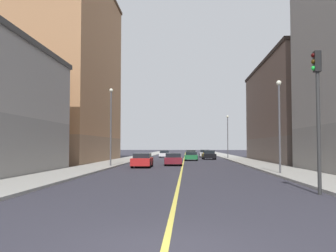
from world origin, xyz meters
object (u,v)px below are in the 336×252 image
(building_right_midblock, at_px, (66,71))
(car_white, at_px, (165,154))
(street_lamp_right_near, at_px, (111,119))
(car_green, at_px, (191,156))
(street_lamp_left_near, at_px, (279,116))
(car_red, at_px, (142,160))
(car_maroon, at_px, (173,159))
(car_yellow, at_px, (191,154))
(building_left_mid, at_px, (302,112))
(traffic_light_left_near, at_px, (318,101))
(car_silver, at_px, (205,154))
(street_lamp_left_far, at_px, (228,132))
(car_black, at_px, (209,155))

(building_right_midblock, relative_size, car_white, 5.55)
(street_lamp_right_near, height_order, car_white, street_lamp_right_near)
(street_lamp_right_near, relative_size, car_green, 1.81)
(street_lamp_left_near, distance_m, car_red, 14.79)
(car_green, relative_size, car_maroon, 1.03)
(car_yellow, bearing_deg, car_white, -175.91)
(building_left_mid, distance_m, traffic_light_left_near, 35.22)
(car_white, distance_m, car_maroon, 29.52)
(car_silver, relative_size, car_red, 1.04)
(building_left_mid, height_order, street_lamp_left_far, building_left_mid)
(building_right_midblock, height_order, street_lamp_left_near, building_right_midblock)
(car_yellow, xyz_separation_m, car_maroon, (-2.21, -29.75, -0.02))
(street_lamp_left_near, xyz_separation_m, street_lamp_left_far, (0.00, 34.59, 0.14))
(car_silver, bearing_deg, car_maroon, -98.94)
(traffic_light_left_near, bearing_deg, car_yellow, 95.12)
(street_lamp_left_near, xyz_separation_m, car_yellow, (-5.86, 43.13, -3.54))
(street_lamp_left_far, height_order, car_silver, street_lamp_left_far)
(car_yellow, bearing_deg, car_silver, 13.82)
(car_white, bearing_deg, car_black, -54.96)
(street_lamp_right_near, height_order, car_green, street_lamp_right_near)
(building_left_mid, bearing_deg, car_green, 162.56)
(car_red, bearing_deg, car_green, 74.63)
(street_lamp_right_near, distance_m, car_red, 5.18)
(traffic_light_left_near, distance_m, car_green, 38.82)
(car_green, height_order, car_silver, car_silver)
(street_lamp_left_far, bearing_deg, traffic_light_left_near, -91.28)
(building_right_midblock, bearing_deg, car_silver, 49.07)
(street_lamp_right_near, height_order, car_yellow, street_lamp_right_near)
(building_right_midblock, relative_size, car_yellow, 5.21)
(street_lamp_left_far, relative_size, car_white, 1.60)
(traffic_light_left_near, relative_size, car_black, 1.40)
(building_left_mid, bearing_deg, street_lamp_left_far, 125.46)
(building_right_midblock, height_order, car_black, building_right_midblock)
(building_left_mid, height_order, car_black, building_left_mid)
(street_lamp_left_near, xyz_separation_m, car_maroon, (-8.07, 13.38, -3.56))
(street_lamp_right_near, height_order, car_black, street_lamp_right_near)
(building_right_midblock, distance_m, street_lamp_right_near, 16.20)
(building_left_mid, relative_size, car_black, 5.82)
(traffic_light_left_near, bearing_deg, car_maroon, 106.14)
(car_white, height_order, car_green, car_white)
(building_right_midblock, relative_size, street_lamp_left_far, 3.47)
(car_green, height_order, car_yellow, car_yellow)
(car_maroon, bearing_deg, street_lamp_left_far, 69.16)
(car_yellow, height_order, car_black, car_black)
(car_maroon, height_order, car_red, car_red)
(building_right_midblock, bearing_deg, traffic_light_left_near, -56.70)
(car_silver, bearing_deg, street_lamp_left_near, -85.70)
(street_lamp_right_near, distance_m, car_green, 19.80)
(car_silver, bearing_deg, building_left_mid, -60.87)
(street_lamp_left_near, bearing_deg, car_black, 95.72)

